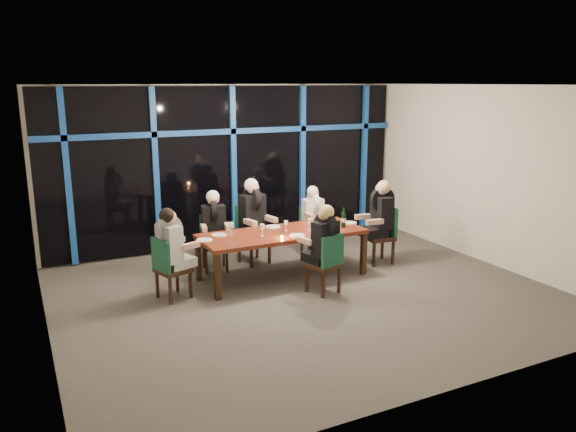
{
  "coord_description": "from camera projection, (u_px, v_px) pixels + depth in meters",
  "views": [
    {
      "loc": [
        -3.69,
        -6.85,
        3.04
      ],
      "look_at": [
        0.0,
        0.6,
        1.05
      ],
      "focal_mm": 35.0,
      "sensor_mm": 36.0,
      "label": 1
    }
  ],
  "objects": [
    {
      "name": "chair_far_mid",
      "position": [
        251.0,
        230.0,
        9.62
      ],
      "size": [
        0.54,
        0.54,
        1.0
      ],
      "rotation": [
        0.0,
        0.0,
        0.2
      ],
      "color": "black",
      "rests_on": "ground"
    },
    {
      "name": "wine_glass_d",
      "position": [
        231.0,
        226.0,
        8.59
      ],
      "size": [
        0.08,
        0.08,
        0.19
      ],
      "color": "silver",
      "rests_on": "dining_table"
    },
    {
      "name": "wine_glass_b",
      "position": [
        286.0,
        223.0,
        8.84
      ],
      "size": [
        0.06,
        0.06,
        0.16
      ],
      "color": "silver",
      "rests_on": "dining_table"
    },
    {
      "name": "chair_far_left",
      "position": [
        214.0,
        239.0,
        9.25
      ],
      "size": [
        0.5,
        0.5,
        0.91
      ],
      "rotation": [
        0.0,
        0.0,
        -0.19
      ],
      "color": "black",
      "rests_on": "ground"
    },
    {
      "name": "wine_glass_c",
      "position": [
        310.0,
        222.0,
        8.86
      ],
      "size": [
        0.07,
        0.07,
        0.18
      ],
      "color": "white",
      "rests_on": "dining_table"
    },
    {
      "name": "plate_far_left",
      "position": [
        219.0,
        235.0,
        8.59
      ],
      "size": [
        0.24,
        0.24,
        0.01
      ],
      "primitive_type": "cylinder",
      "color": "white",
      "rests_on": "dining_table"
    },
    {
      "name": "plate_end_left",
      "position": [
        204.0,
        240.0,
        8.31
      ],
      "size": [
        0.24,
        0.24,
        0.01
      ],
      "primitive_type": "cylinder",
      "color": "white",
      "rests_on": "dining_table"
    },
    {
      "name": "tea_light",
      "position": [
        282.0,
        237.0,
        8.45
      ],
      "size": [
        0.05,
        0.05,
        0.03
      ],
      "primitive_type": "cylinder",
      "color": "#FFAE4C",
      "rests_on": "dining_table"
    },
    {
      "name": "water_pitcher",
      "position": [
        328.0,
        223.0,
        8.96
      ],
      "size": [
        0.13,
        0.11,
        0.2
      ],
      "rotation": [
        0.0,
        0.0,
        0.29
      ],
      "color": "silver",
      "rests_on": "dining_table"
    },
    {
      "name": "plate_near_mid",
      "position": [
        297.0,
        235.0,
        8.56
      ],
      "size": [
        0.24,
        0.24,
        0.01
      ],
      "primitive_type": "cylinder",
      "color": "white",
      "rests_on": "dining_table"
    },
    {
      "name": "wine_glass_e",
      "position": [
        320.0,
        216.0,
        9.32
      ],
      "size": [
        0.07,
        0.07,
        0.17
      ],
      "color": "silver",
      "rests_on": "dining_table"
    },
    {
      "name": "diner_far_right",
      "position": [
        314.0,
        211.0,
        9.94
      ],
      "size": [
        0.43,
        0.54,
        0.83
      ],
      "rotation": [
        0.0,
        0.0,
        -0.05
      ],
      "color": "silver",
      "rests_on": "ground"
    },
    {
      "name": "diner_end_right",
      "position": [
        380.0,
        210.0,
        9.47
      ],
      "size": [
        0.63,
        0.51,
        0.95
      ],
      "rotation": [
        0.0,
        0.0,
        4.6
      ],
      "color": "black",
      "rests_on": "ground"
    },
    {
      "name": "diner_near_mid",
      "position": [
        324.0,
        236.0,
        8.13
      ],
      "size": [
        0.53,
        0.61,
        0.89
      ],
      "rotation": [
        0.0,
        0.0,
        3.41
      ],
      "color": "black",
      "rests_on": "ground"
    },
    {
      "name": "diner_far_mid",
      "position": [
        253.0,
        209.0,
        9.46
      ],
      "size": [
        0.55,
        0.66,
        0.97
      ],
      "rotation": [
        0.0,
        0.0,
        0.2
      ],
      "color": "black",
      "rests_on": "ground"
    },
    {
      "name": "wine_glass_a",
      "position": [
        262.0,
        227.0,
        8.53
      ],
      "size": [
        0.07,
        0.07,
        0.18
      ],
      "color": "silver",
      "rests_on": "dining_table"
    },
    {
      "name": "wine_bottle",
      "position": [
        344.0,
        220.0,
        9.04
      ],
      "size": [
        0.08,
        0.08,
        0.33
      ],
      "rotation": [
        0.0,
        0.0,
        0.13
      ],
      "color": "black",
      "rests_on": "dining_table"
    },
    {
      "name": "diner_far_left",
      "position": [
        214.0,
        219.0,
        9.09
      ],
      "size": [
        0.5,
        0.61,
        0.89
      ],
      "rotation": [
        0.0,
        0.0,
        -0.19
      ],
      "color": "black",
      "rests_on": "ground"
    },
    {
      "name": "dining_table",
      "position": [
        282.0,
        236.0,
        8.8
      ],
      "size": [
        2.6,
        1.0,
        0.75
      ],
      "color": "maroon",
      "rests_on": "ground"
    },
    {
      "name": "window_wall",
      "position": [
        233.0,
        164.0,
        10.46
      ],
      "size": [
        6.86,
        0.43,
        2.94
      ],
      "color": "black",
      "rests_on": "ground"
    },
    {
      "name": "diner_end_left",
      "position": [
        171.0,
        240.0,
        7.9
      ],
      "size": [
        0.62,
        0.54,
        0.89
      ],
      "rotation": [
        0.0,
        0.0,
        1.88
      ],
      "color": "black",
      "rests_on": "ground"
    },
    {
      "name": "room",
      "position": [
        307.0,
        157.0,
        7.79
      ],
      "size": [
        7.04,
        7.0,
        3.02
      ],
      "color": "#534F49",
      "rests_on": "ground"
    },
    {
      "name": "chair_end_right",
      "position": [
        383.0,
        232.0,
        9.59
      ],
      "size": [
        0.5,
        0.5,
        0.98
      ],
      "rotation": [
        0.0,
        0.0,
        4.6
      ],
      "color": "black",
      "rests_on": "ground"
    },
    {
      "name": "chair_near_mid",
      "position": [
        327.0,
        261.0,
        8.15
      ],
      "size": [
        0.52,
        0.52,
        0.91
      ],
      "rotation": [
        0.0,
        0.0,
        3.41
      ],
      "color": "black",
      "rests_on": "ground"
    },
    {
      "name": "plate_far_mid",
      "position": [
        273.0,
        227.0,
        9.07
      ],
      "size": [
        0.24,
        0.24,
        0.01
      ],
      "primitive_type": "cylinder",
      "color": "white",
      "rests_on": "dining_table"
    },
    {
      "name": "chair_far_right",
      "position": [
        312.0,
        228.0,
        10.08
      ],
      "size": [
        0.41,
        0.41,
        0.85
      ],
      "rotation": [
        0.0,
        0.0,
        -0.05
      ],
      "color": "black",
      "rests_on": "ground"
    },
    {
      "name": "plate_far_right",
      "position": [
        328.0,
        221.0,
        9.45
      ],
      "size": [
        0.24,
        0.24,
        0.01
      ],
      "primitive_type": "cylinder",
      "color": "white",
      "rests_on": "dining_table"
    },
    {
      "name": "plate_end_right",
      "position": [
        350.0,
        223.0,
        9.32
      ],
      "size": [
        0.24,
        0.24,
        0.01
      ],
      "primitive_type": "cylinder",
      "color": "white",
      "rests_on": "dining_table"
    },
    {
      "name": "chair_end_left",
      "position": [
        168.0,
        266.0,
        7.93
      ],
      "size": [
        0.53,
        0.53,
        0.91
      ],
      "rotation": [
        0.0,
        0.0,
        1.88
      ],
      "color": "black",
      "rests_on": "ground"
    }
  ]
}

